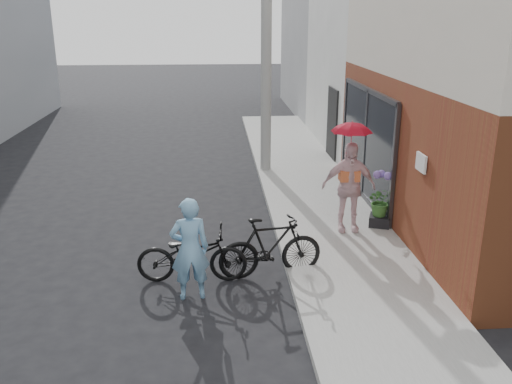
{
  "coord_description": "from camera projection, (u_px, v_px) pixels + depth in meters",
  "views": [
    {
      "loc": [
        -0.27,
        -8.31,
        4.19
      ],
      "look_at": [
        0.45,
        1.02,
        1.1
      ],
      "focal_mm": 38.0,
      "sensor_mm": 36.0,
      "label": 1
    }
  ],
  "objects": [
    {
      "name": "curb",
      "position": [
        276.0,
        225.0,
        11.14
      ],
      "size": [
        0.12,
        24.0,
        0.12
      ],
      "primitive_type": "cube",
      "color": "#9E9E99",
      "rests_on": "ground"
    },
    {
      "name": "planter",
      "position": [
        380.0,
        220.0,
        10.91
      ],
      "size": [
        0.52,
        0.52,
        0.21
      ],
      "primitive_type": "cube",
      "rotation": [
        0.0,
        0.0,
        -0.35
      ],
      "color": "black",
      "rests_on": "sidewalk"
    },
    {
      "name": "bike_left",
      "position": [
        192.0,
        255.0,
        8.78
      ],
      "size": [
        1.82,
        0.71,
        0.94
      ],
      "primitive_type": "imported",
      "rotation": [
        0.0,
        0.0,
        1.52
      ],
      "color": "black",
      "rests_on": "ground"
    },
    {
      "name": "east_building_far",
      "position": [
        383.0,
        30.0,
        23.77
      ],
      "size": [
        8.0,
        8.0,
        7.0
      ],
      "primitive_type": "cube",
      "color": "gray",
      "rests_on": "ground"
    },
    {
      "name": "kimono_woman",
      "position": [
        349.0,
        187.0,
        10.45
      ],
      "size": [
        1.06,
        0.49,
        1.77
      ],
      "primitive_type": "imported",
      "rotation": [
        0.0,
        0.0,
        -0.05
      ],
      "color": "beige",
      "rests_on": "sidewalk"
    },
    {
      "name": "plaster_building",
      "position": [
        449.0,
        36.0,
        17.15
      ],
      "size": [
        8.0,
        6.0,
        7.0
      ],
      "primitive_type": "cube",
      "color": "silver",
      "rests_on": "ground"
    },
    {
      "name": "officer",
      "position": [
        190.0,
        249.0,
        8.16
      ],
      "size": [
        0.64,
        0.47,
        1.63
      ],
      "primitive_type": "imported",
      "rotation": [
        0.0,
        0.0,
        3.28
      ],
      "color": "#75ABD0",
      "rests_on": "ground"
    },
    {
      "name": "ground",
      "position": [
        234.0,
        273.0,
        9.2
      ],
      "size": [
        80.0,
        80.0,
        0.0
      ],
      "primitive_type": "plane",
      "color": "black",
      "rests_on": "ground"
    },
    {
      "name": "sidewalk",
      "position": [
        332.0,
        223.0,
        11.23
      ],
      "size": [
        2.2,
        24.0,
        0.12
      ],
      "primitive_type": "cube",
      "color": "gray",
      "rests_on": "ground"
    },
    {
      "name": "bike_right",
      "position": [
        271.0,
        247.0,
        8.93
      ],
      "size": [
        1.8,
        0.76,
        1.05
      ],
      "primitive_type": "imported",
      "rotation": [
        0.0,
        0.0,
        1.73
      ],
      "color": "black",
      "rests_on": "ground"
    },
    {
      "name": "utility_pole",
      "position": [
        266.0,
        42.0,
        13.86
      ],
      "size": [
        0.28,
        0.28,
        7.0
      ],
      "primitive_type": "cylinder",
      "color": "#9E9E99",
      "rests_on": "ground"
    },
    {
      "name": "potted_plant",
      "position": [
        381.0,
        201.0,
        10.78
      ],
      "size": [
        0.54,
        0.47,
        0.6
      ],
      "primitive_type": "imported",
      "color": "#366829",
      "rests_on": "planter"
    },
    {
      "name": "parasol",
      "position": [
        352.0,
        125.0,
        10.07
      ],
      "size": [
        0.74,
        0.74,
        0.65
      ],
      "primitive_type": "imported",
      "color": "red",
      "rests_on": "kimono_woman"
    }
  ]
}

